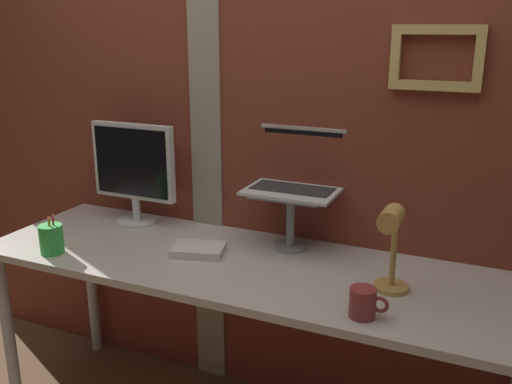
{
  "coord_description": "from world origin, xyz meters",
  "views": [
    {
      "loc": [
        0.94,
        -1.79,
        1.64
      ],
      "look_at": [
        0.1,
        0.09,
        1.02
      ],
      "focal_mm": 39.57,
      "sensor_mm": 36.0,
      "label": 1
    }
  ],
  "objects": [
    {
      "name": "brick_wall_back",
      "position": [
        -0.0,
        0.37,
        1.17
      ],
      "size": [
        3.35,
        0.16,
        2.34
      ],
      "color": "brown",
      "rests_on": "ground_plane"
    },
    {
      "name": "desk",
      "position": [
        0.1,
        -0.01,
        0.7
      ],
      "size": [
        2.1,
        0.65,
        0.77
      ],
      "color": "beige",
      "rests_on": "ground_plane"
    },
    {
      "name": "monitor",
      "position": [
        -0.54,
        0.19,
        1.04
      ],
      "size": [
        0.4,
        0.18,
        0.45
      ],
      "color": "silver",
      "rests_on": "desk"
    },
    {
      "name": "laptop_stand",
      "position": [
        0.2,
        0.19,
        0.93
      ],
      "size": [
        0.28,
        0.22,
        0.23
      ],
      "color": "gray",
      "rests_on": "desk"
    },
    {
      "name": "laptop",
      "position": [
        0.2,
        0.27,
        1.07
      ],
      "size": [
        0.36,
        0.3,
        0.24
      ],
      "color": "silver",
      "rests_on": "laptop_stand"
    },
    {
      "name": "desk_lamp",
      "position": [
        0.65,
        -0.07,
        0.97
      ],
      "size": [
        0.12,
        0.2,
        0.32
      ],
      "color": "tan",
      "rests_on": "desk"
    },
    {
      "name": "pen_cup",
      "position": [
        -0.63,
        -0.24,
        0.83
      ],
      "size": [
        0.09,
        0.09,
        0.16
      ],
      "color": "green",
      "rests_on": "desk"
    },
    {
      "name": "coffee_mug",
      "position": [
        0.6,
        -0.24,
        0.82
      ],
      "size": [
        0.12,
        0.08,
        0.09
      ],
      "color": "maroon",
      "rests_on": "desk"
    },
    {
      "name": "paper_clutter_stack",
      "position": [
        -0.1,
        -0.01,
        0.79
      ],
      "size": [
        0.23,
        0.19,
        0.03
      ],
      "primitive_type": "cube",
      "rotation": [
        0.0,
        0.0,
        0.26
      ],
      "color": "silver",
      "rests_on": "desk"
    }
  ]
}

